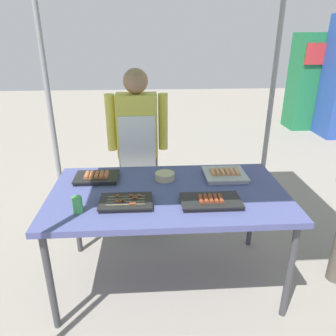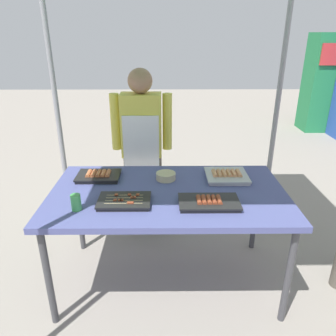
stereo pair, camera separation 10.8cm
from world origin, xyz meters
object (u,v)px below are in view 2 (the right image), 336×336
at_px(stall_table, 168,198).
at_px(neighbor_stall_left, 330,83).
at_px(tray_spring_rolls, 209,202).
at_px(condiment_bowl, 166,176).
at_px(tray_grilled_sausages, 99,176).
at_px(vendor_woman, 142,141).
at_px(tray_meat_skewers, 124,201).
at_px(drink_cup_near_edge, 76,202).
at_px(tray_pork_links, 226,175).

height_order(stall_table, neighbor_stall_left, neighbor_stall_left).
distance_m(tray_spring_rolls, condiment_bowl, 0.47).
xyz_separation_m(tray_grilled_sausages, vendor_woman, (0.29, 0.50, 0.10)).
relative_size(tray_meat_skewers, vendor_woman, 0.22).
distance_m(condiment_bowl, drink_cup_near_edge, 0.70).
bearing_deg(neighbor_stall_left, condiment_bowl, -127.75).
xyz_separation_m(stall_table, tray_meat_skewers, (-0.28, -0.17, 0.07)).
bearing_deg(tray_spring_rolls, stall_table, 142.59).
xyz_separation_m(tray_pork_links, vendor_woman, (-0.65, 0.50, 0.10)).
distance_m(tray_grilled_sausages, neighbor_stall_left, 5.30).
xyz_separation_m(tray_spring_rolls, condiment_bowl, (-0.27, 0.39, 0.01)).
bearing_deg(tray_pork_links, stall_table, -154.01).
bearing_deg(tray_spring_rolls, tray_grilled_sausages, 151.83).
bearing_deg(vendor_woman, tray_grilled_sausages, 59.87).
relative_size(condiment_bowl, neighbor_stall_left, 0.08).
xyz_separation_m(tray_pork_links, neighbor_stall_left, (2.61, 3.93, 0.11)).
bearing_deg(condiment_bowl, neighbor_stall_left, 52.25).
distance_m(tray_meat_skewers, vendor_woman, 0.89).
distance_m(stall_table, tray_spring_rolls, 0.33).
bearing_deg(tray_pork_links, neighbor_stall_left, 56.42).
height_order(tray_pork_links, vendor_woman, vendor_woman).
bearing_deg(stall_table, neighbor_stall_left, 53.69).
relative_size(tray_grilled_sausages, tray_spring_rolls, 0.83).
bearing_deg(vendor_woman, drink_cup_near_edge, 70.66).
relative_size(stall_table, condiment_bowl, 11.20).
distance_m(vendor_woman, neighbor_stall_left, 4.74).
relative_size(tray_pork_links, drink_cup_near_edge, 3.01).
bearing_deg(stall_table, drink_cup_near_edge, -156.37).
relative_size(tray_spring_rolls, vendor_woman, 0.25).
bearing_deg(tray_meat_skewers, tray_pork_links, 28.22).
relative_size(stall_table, tray_grilled_sausages, 5.08).
bearing_deg(tray_grilled_sausages, drink_cup_near_edge, -95.79).
relative_size(tray_spring_rolls, condiment_bowl, 2.64).
bearing_deg(tray_spring_rolls, tray_pork_links, 65.87).
relative_size(tray_meat_skewers, tray_spring_rolls, 0.87).
xyz_separation_m(tray_grilled_sausages, neighbor_stall_left, (3.56, 3.93, 0.11)).
xyz_separation_m(tray_spring_rolls, drink_cup_near_edge, (-0.81, -0.05, 0.03)).
xyz_separation_m(tray_pork_links, drink_cup_near_edge, (-0.99, -0.46, 0.03)).
distance_m(tray_meat_skewers, tray_pork_links, 0.81).
height_order(tray_meat_skewers, neighbor_stall_left, neighbor_stall_left).
relative_size(tray_grilled_sausages, tray_meat_skewers, 0.96).
bearing_deg(tray_pork_links, tray_meat_skewers, -151.78).
bearing_deg(tray_spring_rolls, neighbor_stall_left, 57.23).
distance_m(condiment_bowl, neighbor_stall_left, 5.00).
distance_m(tray_spring_rolls, vendor_woman, 1.03).
distance_m(tray_grilled_sausages, tray_pork_links, 0.95).
bearing_deg(neighbor_stall_left, tray_spring_rolls, -122.77).
relative_size(stall_table, tray_spring_rolls, 4.24).
bearing_deg(drink_cup_near_edge, tray_pork_links, 24.67).
xyz_separation_m(tray_meat_skewers, tray_pork_links, (0.71, 0.38, 0.00)).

